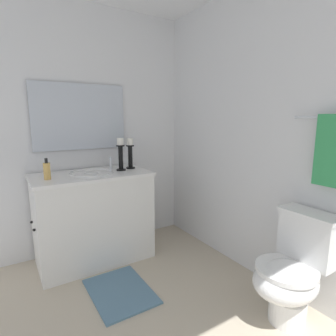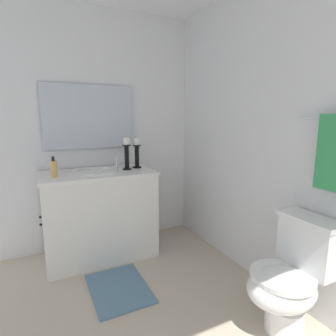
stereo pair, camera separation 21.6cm
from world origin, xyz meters
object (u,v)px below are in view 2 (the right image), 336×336
Objects in this scene: mirror at (89,117)px; toilet at (290,278)px; sink_basin at (98,176)px; candle_holder_short at (127,153)px; candle_holder_tall at (137,152)px; bath_mat at (119,288)px; soap_bottle at (54,168)px; vanity_cabinet at (100,214)px.

mirror is 1.20× the size of toilet.
sink_basin is 1.27× the size of candle_holder_short.
bath_mat is (0.67, -0.42, -1.01)m from candle_holder_tall.
sink_basin is at bearing 97.97° from soap_bottle.
vanity_cabinet is 1.19× the size of mirror.
mirror is 1.50× the size of bath_mat.
vanity_cabinet is 0.66m from candle_holder_short.
vanity_cabinet is at bearing -0.01° from mirror.
mirror reaches higher than soap_bottle.
soap_bottle is 1.15m from bath_mat.
sink_basin is 1.80m from toilet.
mirror is 1.64m from bath_mat.
vanity_cabinet is 0.72m from candle_holder_tall.
toilet reaches higher than bath_mat.
candle_holder_short is 1.76× the size of soap_bottle.
sink_basin is 0.67× the size of bath_mat.
vanity_cabinet is at bearing 97.99° from soap_bottle.
candle_holder_short is 0.69m from soap_bottle.
candle_holder_short is 0.42× the size of toilet.
soap_bottle reaches higher than toilet.
toilet is (1.56, 0.45, -0.65)m from candle_holder_tall.
mirror reaches higher than sink_basin.
candle_holder_tall is 1.28m from bath_mat.
soap_bottle is 0.24× the size of toilet.
candle_holder_tall is at bearing 95.76° from sink_basin.
vanity_cabinet is at bearing -90.00° from sink_basin.
sink_basin is 2.23× the size of soap_bottle.
bath_mat is (0.62, 0.00, -0.42)m from vanity_cabinet.
vanity_cabinet is at bearing -91.32° from candle_holder_short.
toilet is (1.47, 1.25, -0.57)m from soap_bottle.
toilet is 1.25× the size of bath_mat.
sink_basin reaches higher than vanity_cabinet.
bath_mat is at bearing 0.00° from mirror.
candle_holder_tall is 0.96× the size of candle_holder_short.
sink_basin is 1.32× the size of candle_holder_tall.
mirror is 0.54m from candle_holder_short.
soap_bottle reaches higher than vanity_cabinet.
vanity_cabinet reaches higher than toilet.
vanity_cabinet is at bearing -180.00° from bath_mat.
sink_basin is 1.02m from bath_mat.
soap_bottle is at bearing -82.03° from sink_basin.
toilet is at bearing 29.51° from vanity_cabinet.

